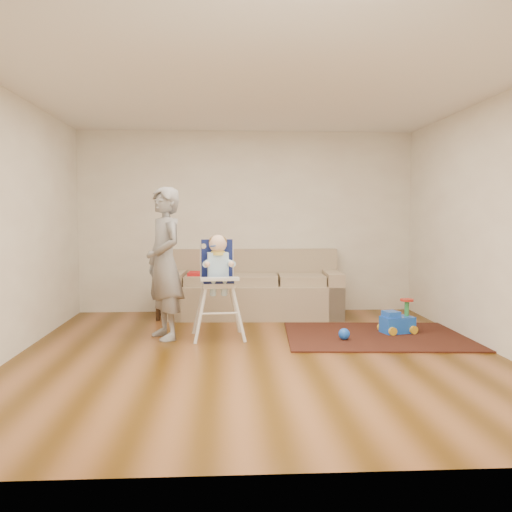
{
  "coord_description": "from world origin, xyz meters",
  "views": [
    {
      "loc": [
        -0.37,
        -5.82,
        1.44
      ],
      "look_at": [
        0.0,
        0.4,
        1.0
      ],
      "focal_mm": 40.0,
      "sensor_mm": 36.0,
      "label": 1
    }
  ],
  "objects": [
    {
      "name": "sofa",
      "position": [
        0.09,
        2.3,
        0.47
      ],
      "size": [
        2.5,
        1.13,
        0.95
      ],
      "rotation": [
        0.0,
        0.0,
        -0.05
      ],
      "color": "tan",
      "rests_on": "ground"
    },
    {
      "name": "room_envelope",
      "position": [
        0.0,
        0.53,
        1.88
      ],
      "size": [
        5.04,
        5.52,
        2.72
      ],
      "color": "beige",
      "rests_on": "ground"
    },
    {
      "name": "adult",
      "position": [
        -1.04,
        0.85,
        0.89
      ],
      "size": [
        0.67,
        0.77,
        1.78
      ],
      "primitive_type": "imported",
      "rotation": [
        0.0,
        0.0,
        -1.1
      ],
      "color": "gray",
      "rests_on": "ground"
    },
    {
      "name": "area_rug",
      "position": [
        1.49,
        0.79,
        0.01
      ],
      "size": [
        2.29,
        1.78,
        0.02
      ],
      "primitive_type": "cube",
      "rotation": [
        0.0,
        0.0,
        -0.07
      ],
      "color": "#321A11",
      "rests_on": "ground"
    },
    {
      "name": "ride_on_toy",
      "position": [
        1.76,
        0.94,
        0.22
      ],
      "size": [
        0.43,
        0.35,
        0.41
      ],
      "primitive_type": null,
      "rotation": [
        0.0,
        0.0,
        0.25
      ],
      "color": "blue",
      "rests_on": "area_rug"
    },
    {
      "name": "high_chair",
      "position": [
        -0.42,
        0.85,
        0.59
      ],
      "size": [
        0.61,
        0.61,
        1.23
      ],
      "rotation": [
        0.0,
        0.0,
        0.08
      ],
      "color": "white",
      "rests_on": "ground"
    },
    {
      "name": "toy_ball",
      "position": [
        1.03,
        0.58,
        0.08
      ],
      "size": [
        0.13,
        0.13,
        0.13
      ],
      "primitive_type": "sphere",
      "color": "blue",
      "rests_on": "area_rug"
    },
    {
      "name": "ground",
      "position": [
        0.0,
        0.0,
        0.0
      ],
      "size": [
        5.5,
        5.5,
        0.0
      ],
      "primitive_type": "plane",
      "color": "#4A2B07",
      "rests_on": "ground"
    },
    {
      "name": "side_table",
      "position": [
        -1.04,
        2.22,
        0.25
      ],
      "size": [
        0.49,
        0.49,
        0.49
      ],
      "primitive_type": null,
      "color": "black",
      "rests_on": "ground"
    }
  ]
}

